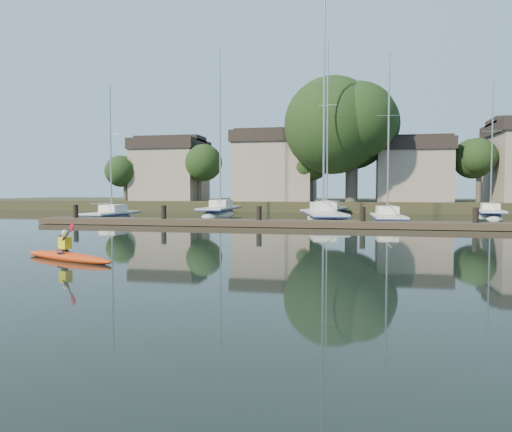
% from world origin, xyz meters
% --- Properties ---
extents(ground, '(160.00, 160.00, 0.00)m').
position_xyz_m(ground, '(0.00, 0.00, 0.00)').
color(ground, black).
rests_on(ground, ground).
extents(kayak, '(3.95, 2.04, 1.29)m').
position_xyz_m(kayak, '(-5.94, -1.13, 0.16)').
color(kayak, '#CE410F').
rests_on(kayak, ground).
extents(dock, '(34.00, 2.00, 1.80)m').
position_xyz_m(dock, '(0.00, 14.00, 0.20)').
color(dock, '#443727').
rests_on(dock, ground).
extents(sailboat_0, '(2.13, 6.86, 10.78)m').
position_xyz_m(sailboat_0, '(-14.73, 18.02, -0.18)').
color(sailboat_0, silver).
rests_on(sailboat_0, ground).
extents(sailboat_2, '(4.15, 10.08, 16.26)m').
position_xyz_m(sailboat_2, '(0.45, 19.11, -0.20)').
color(sailboat_2, silver).
rests_on(sailboat_2, ground).
extents(sailboat_3, '(2.27, 7.47, 11.93)m').
position_xyz_m(sailboat_3, '(4.58, 17.78, -0.18)').
color(sailboat_3, silver).
rests_on(sailboat_3, ground).
extents(sailboat_5, '(2.53, 9.64, 15.85)m').
position_xyz_m(sailboat_5, '(-9.16, 27.03, -0.20)').
color(sailboat_5, silver).
rests_on(sailboat_5, ground).
extents(sailboat_6, '(3.88, 10.26, 15.97)m').
position_xyz_m(sailboat_6, '(0.02, 27.76, -0.19)').
color(sailboat_6, silver).
rests_on(sailboat_6, ground).
extents(sailboat_7, '(2.97, 7.51, 11.78)m').
position_xyz_m(sailboat_7, '(12.93, 27.37, -0.18)').
color(sailboat_7, silver).
rests_on(sailboat_7, ground).
extents(shore, '(90.00, 25.25, 12.75)m').
position_xyz_m(shore, '(1.61, 40.29, 3.23)').
color(shore, '#2A381C').
rests_on(shore, ground).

